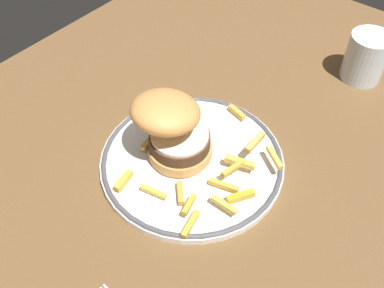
{
  "coord_description": "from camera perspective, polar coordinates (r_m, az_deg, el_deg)",
  "views": [
    {
      "loc": [
        -29.07,
        -25.04,
        52.17
      ],
      "look_at": [
        3.92,
        1.48,
        4.6
      ],
      "focal_mm": 39.99,
      "sensor_mm": 36.0,
      "label": 1
    }
  ],
  "objects": [
    {
      "name": "burger",
      "position": [
        0.63,
        -2.65,
        2.3
      ],
      "size": [
        11.46,
        11.96,
        11.67
      ],
      "color": "tan",
      "rests_on": "dinner_plate"
    },
    {
      "name": "fries_pile",
      "position": [
        0.64,
        2.09,
        -2.78
      ],
      "size": [
        24.96,
        22.52,
        2.7
      ],
      "color": "#E3B94F",
      "rests_on": "dinner_plate"
    },
    {
      "name": "ground_plane",
      "position": [
        0.66,
        -1.13,
        -6.37
      ],
      "size": [
        131.19,
        93.56,
        4.0
      ],
      "primitive_type": "cube",
      "color": "brown"
    },
    {
      "name": "dinner_plate",
      "position": [
        0.67,
        0.0,
        -2.16
      ],
      "size": [
        28.48,
        28.48,
        1.6
      ],
      "color": "white",
      "rests_on": "ground_plane"
    },
    {
      "name": "water_glass",
      "position": [
        0.86,
        22.05,
        10.33
      ],
      "size": [
        7.55,
        7.55,
        8.91
      ],
      "color": "silver",
      "rests_on": "ground_plane"
    }
  ]
}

